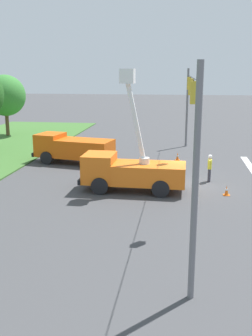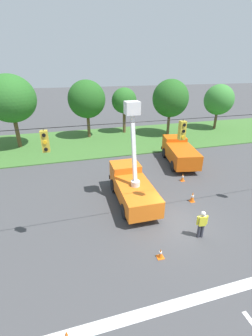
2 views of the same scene
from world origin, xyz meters
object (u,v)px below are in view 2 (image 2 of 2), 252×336
object	(u,v)px
tree_far_east	(170,99)
tree_centre	(87,99)
utility_truck_support_near	(179,152)
traffic_cone_foreground_left	(183,177)
traffic_cone_mid_left	(192,197)
tree_east_end	(219,100)
traffic_cone_far_left	(160,253)
tree_east	(124,101)
tree_west	(10,99)
road_worker	(202,223)
utility_truck_bucket_lift	(132,184)

from	to	relation	value
tree_far_east	tree_centre	bearing A→B (deg)	170.47
tree_centre	utility_truck_support_near	distance (m)	14.18
traffic_cone_foreground_left	traffic_cone_mid_left	size ratio (longest dim) A/B	0.90
tree_east_end	traffic_cone_far_left	size ratio (longest dim) A/B	11.14
tree_east	tree_east_end	world-z (taller)	tree_east_end
tree_west	traffic_cone_mid_left	distance (m)	21.88
tree_far_east	traffic_cone_foreground_left	size ratio (longest dim) A/B	10.31
tree_far_east	traffic_cone_far_left	distance (m)	23.27
tree_centre	traffic_cone_foreground_left	bearing A→B (deg)	-67.85
tree_east	road_worker	xyz separation A→B (m)	(-1.60, -22.39, -3.55)
tree_east_end	traffic_cone_mid_left	world-z (taller)	tree_east_end
traffic_cone_mid_left	traffic_cone_foreground_left	bearing A→B (deg)	73.59
traffic_cone_mid_left	road_worker	bearing A→B (deg)	-114.15
tree_east_end	traffic_cone_far_left	distance (m)	28.72
tree_east	tree_east_end	xyz separation A→B (m)	(14.09, -1.63, -0.15)
tree_far_east	traffic_cone_mid_left	bearing A→B (deg)	-109.39
tree_east_end	utility_truck_bucket_lift	xyz separation A→B (m)	(-18.35, -15.98, -3.06)
tree_east_end	utility_truck_bucket_lift	world-z (taller)	utility_truck_bucket_lift
tree_far_east	road_worker	size ratio (longest dim) A/B	4.23
utility_truck_support_near	tree_east	bearing A→B (deg)	100.79
tree_east	road_worker	distance (m)	22.72
tree_east_end	tree_west	bearing A→B (deg)	-177.64
tree_east_end	traffic_cone_mid_left	size ratio (longest dim) A/B	8.22
tree_west	tree_centre	distance (m)	8.79
tree_east	traffic_cone_far_left	bearing A→B (deg)	-100.79
road_worker	tree_east_end	bearing A→B (deg)	52.90
tree_west	traffic_cone_far_left	xyz separation A→B (m)	(9.39, -20.41, -5.40)
tree_centre	traffic_cone_far_left	distance (m)	22.79
utility_truck_bucket_lift	road_worker	size ratio (longest dim) A/B	3.98
traffic_cone_far_left	tree_centre	bearing A→B (deg)	92.10
tree_centre	tree_east	bearing A→B (deg)	10.07
tree_centre	traffic_cone_foreground_left	xyz separation A→B (m)	(6.08, -14.93, -4.71)
utility_truck_bucket_lift	traffic_cone_foreground_left	bearing A→B (deg)	18.94
tree_east	utility_truck_support_near	world-z (taller)	tree_east
utility_truck_support_near	tree_west	bearing A→B (deg)	149.55
traffic_cone_foreground_left	traffic_cone_far_left	distance (m)	9.02
traffic_cone_mid_left	utility_truck_support_near	bearing A→B (deg)	70.19
tree_far_east	road_worker	xyz separation A→B (m)	(-7.24, -19.63, -4.03)
tree_centre	tree_east_end	distance (m)	19.36
tree_far_east	traffic_cone_mid_left	xyz separation A→B (m)	(-5.70, -16.21, -4.62)
tree_west	tree_east	world-z (taller)	tree_west
tree_centre	traffic_cone_mid_left	xyz separation A→B (m)	(5.17, -18.03, -4.66)
traffic_cone_mid_left	traffic_cone_far_left	world-z (taller)	traffic_cone_mid_left
traffic_cone_far_left	tree_west	bearing A→B (deg)	114.71
tree_centre	tree_east	size ratio (longest dim) A/B	1.18
tree_east_end	tree_east	bearing A→B (deg)	173.39
road_worker	utility_truck_support_near	bearing A→B (deg)	68.69
traffic_cone_foreground_left	tree_east	bearing A→B (deg)	93.04
tree_centre	traffic_cone_far_left	size ratio (longest dim) A/B	12.59
tree_west	tree_far_east	size ratio (longest dim) A/B	1.11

